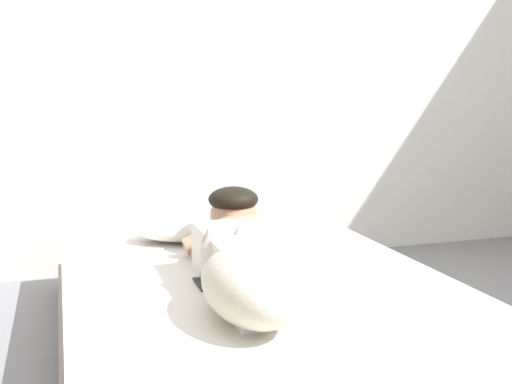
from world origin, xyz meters
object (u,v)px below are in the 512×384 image
Objects in this scene: bed at (255,315)px; person_lying at (262,249)px; dog at (246,281)px; cell_phone at (207,284)px; pillow at (195,227)px; coffee_cup at (288,239)px.

bed is 2.16× the size of person_lying.
dog is 0.33m from cell_phone.
pillow is 0.90× the size of dog.
dog is 0.80m from coffee_cup.
person_lying is 7.36× the size of coffee_cup.
pillow reaches higher than bed.
pillow is at bearing 142.38° from coffee_cup.
person_lying is at bearing -122.63° from coffee_cup.
pillow reaches higher than cell_phone.
coffee_cup reaches higher than cell_phone.
dog is at bearing -112.22° from bed.
cell_phone reaches higher than bed.
bed is 15.90× the size of coffee_cup.
cell_phone is (-0.44, -0.38, -0.03)m from coffee_cup.
pillow is at bearing 81.19° from cell_phone.
coffee_cup reaches higher than bed.
bed is 14.19× the size of cell_phone.
pillow is 0.43m from coffee_cup.
person_lying is 0.35m from dog.
cell_phone is (-0.18, -0.04, 0.15)m from bed.
coffee_cup is (0.24, 0.37, -0.07)m from person_lying.
person_lying is 1.60× the size of dog.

